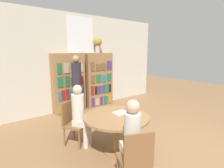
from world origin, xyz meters
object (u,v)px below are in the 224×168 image
Objects in this scene: flower_vase at (98,43)px; reading_table at (116,122)px; librarian_standing at (77,80)px; chair_left_side at (73,121)px; seated_reader_left at (80,112)px; chair_near_camera at (136,158)px; seated_reader_right at (131,137)px; bookshelf_right at (99,80)px; bookshelf_left at (69,83)px.

flower_vase is 0.42× the size of reading_table.
chair_left_side is at bearing -120.77° from librarian_standing.
reading_table is 0.97× the size of seated_reader_left.
flower_vase is at bearing -161.86° from seated_reader_left.
librarian_standing is (0.78, 1.31, 0.57)m from chair_left_side.
seated_reader_right is at bearing 90.00° from chair_near_camera.
reading_table is 1.36× the size of chair_near_camera.
seated_reader_right reaches higher than chair_left_side.
flower_vase is 2.99m from seated_reader_left.
chair_near_camera is (-1.73, -3.47, -1.63)m from flower_vase.
flower_vase is at bearing 166.45° from bookshelf_right.
flower_vase is 3.32m from reading_table.
bookshelf_left reaches higher than reading_table.
bookshelf_left reaches higher than seated_reader_left.
seated_reader_right is (0.17, -1.49, 0.21)m from chair_left_side.
bookshelf_right is 1.20m from librarian_standing.
flower_vase is 3.96m from seated_reader_right.
reading_table is 1.36× the size of chair_left_side.
bookshelf_left is 1.03× the size of librarian_standing.
bookshelf_left is 1.62m from flower_vase.
librarian_standing is (-1.07, -0.50, 0.16)m from bookshelf_right.
flower_vase is 3.05m from chair_left_side.
bookshelf_right is 2.65m from seated_reader_left.
seated_reader_left is (0.09, -0.16, 0.20)m from chair_left_side.
reading_table is 0.75m from seated_reader_right.
chair_left_side is 0.50× the size of librarian_standing.
seated_reader_left is at bearing -131.41° from flower_vase.
seated_reader_left is (-0.01, 1.50, 0.20)m from chair_near_camera.
seated_reader_right is (0.08, -1.33, 0.00)m from seated_reader_left.
chair_near_camera is 1.51m from seated_reader_left.
seated_reader_left is at bearing 90.00° from chair_left_side.
seated_reader_right is (0.07, 0.17, 0.21)m from chair_near_camera.
flower_vase reaches higher than librarian_standing.
bookshelf_right is at bearing -162.25° from seated_reader_left.
librarian_standing is at bearing -145.53° from seated_reader_left.
bookshelf_left is at bearing 102.77° from chair_near_camera.
librarian_standing is at bearing -154.38° from flower_vase.
seated_reader_right is 2.88m from librarian_standing.
chair_near_camera is at bearing 63.00° from chair_left_side.
chair_near_camera reaches higher than reading_table.
flower_vase reaches higher than seated_reader_left.
chair_near_camera is at bearing -100.78° from bookshelf_left.
bookshelf_right is 1.47× the size of seated_reader_left.
seated_reader_left is 1.66m from librarian_standing.
chair_left_side is 0.71× the size of seated_reader_right.
reading_table is (-1.38, -2.61, -0.30)m from bookshelf_right.
bookshelf_right is 2.06× the size of chair_left_side.
reading_table is at bearing -98.30° from librarian_standing.
bookshelf_right is 2.97m from reading_table.
seated_reader_right is (-1.66, -3.30, -1.42)m from flower_vase.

